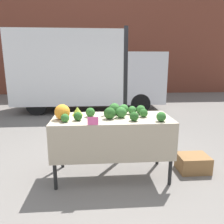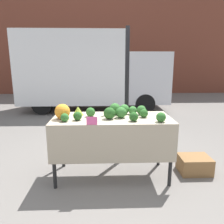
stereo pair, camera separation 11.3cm
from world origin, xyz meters
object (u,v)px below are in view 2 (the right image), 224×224
Objects in this scene: parked_truck at (89,70)px; produce_crate at (194,164)px; orange_cauliflower at (62,111)px; price_sign at (92,121)px.

parked_truck reaches higher than produce_crate.
orange_cauliflower reaches higher than price_sign.
orange_cauliflower is (-0.07, -4.84, -0.37)m from parked_truck.
produce_crate is at bearing -68.11° from parked_truck.
produce_crate is at bearing 3.01° from orange_cauliflower.
price_sign is 1.81m from produce_crate.
parked_truck is 5.26m from produce_crate.
price_sign is at bearing -86.12° from parked_truck.
produce_crate is at bearing 14.85° from price_sign.
orange_cauliflower is 0.53m from price_sign.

